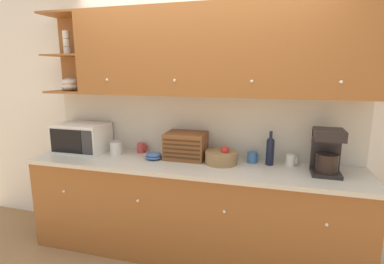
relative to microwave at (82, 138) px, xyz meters
The scene contains 15 objects.
ground_plane 1.63m from the microwave, 10.28° to the left, with size 24.00×24.00×0.00m, color #9E754C.
wall_back 1.25m from the microwave, 11.66° to the left, with size 5.50×0.06×2.60m.
counter_unit 1.35m from the microwave, ahead, with size 3.12×0.64×0.93m.
backsplash_panel 1.23m from the microwave, 10.00° to the left, with size 3.10×0.01×0.62m.
upper_cabinets 1.62m from the microwave, ahead, with size 3.10×0.35×0.79m.
microwave is the anchor object (origin of this frame).
storage_canister 0.40m from the microwave, ahead, with size 0.13×0.13×0.14m.
mug_blue_second 0.64m from the microwave, 12.27° to the left, with size 0.10×0.09×0.10m.
bowl_stack_on_counter 0.84m from the microwave, ahead, with size 0.16×0.16×0.07m.
bread_box 1.13m from the microwave, ahead, with size 0.39×0.29×0.26m.
fruit_basket 1.49m from the microwave, ahead, with size 0.30×0.30×0.17m.
mug 1.77m from the microwave, ahead, with size 0.10×0.09×0.10m.
wine_bottle 1.92m from the microwave, ahead, with size 0.07×0.07×0.31m.
mug_patterned_third 2.11m from the microwave, ahead, with size 0.09×0.08×0.10m.
coffee_maker 2.38m from the microwave, ahead, with size 0.23×0.24×0.38m.
Camera 1 is at (0.75, -2.87, 1.78)m, focal length 28.00 mm.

